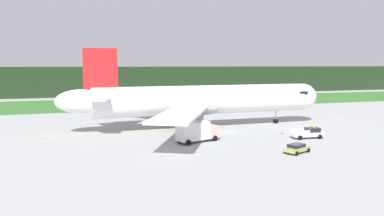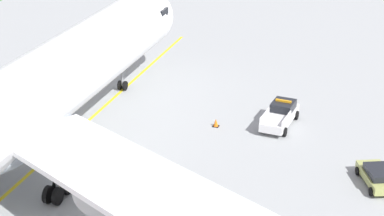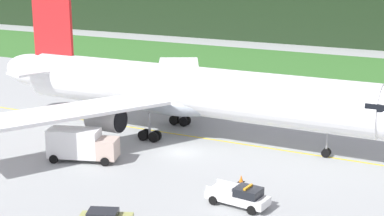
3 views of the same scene
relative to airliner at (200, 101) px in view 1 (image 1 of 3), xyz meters
The scene contains 9 objects.
ground 8.10m from the airliner, 64.15° to the right, with size 320.00×320.00×0.00m, color #9A9D9E.
grass_verge 49.45m from the airliner, 86.88° to the left, with size 320.00×35.80×0.04m, color #336929.
distant_tree_line 80.74m from the airliner, 88.10° to the left, with size 288.00×5.88×11.41m, color black.
taxiway_centerline_main 5.33m from the airliner, ahead, with size 67.88×0.30×0.01m, color yellow.
airliner is the anchor object (origin of this frame).
ops_pickup_truck 21.15m from the airliner, 47.98° to the right, with size 5.43×2.56×1.94m.
catering_truck 14.03m from the airliner, 111.20° to the right, with size 7.46×4.64×3.48m.
staff_car 24.96m from the airliner, 75.34° to the right, with size 4.46×3.25×1.30m.
apron_cone 16.50m from the airliner, 41.34° to the right, with size 0.54×0.54×0.67m.
Camera 1 is at (-25.44, -61.86, 12.27)m, focal length 34.47 mm.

